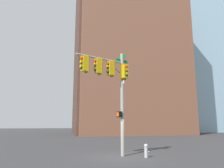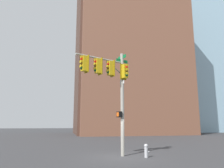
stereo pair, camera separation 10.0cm
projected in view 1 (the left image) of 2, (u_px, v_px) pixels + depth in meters
ground_plane at (121, 157)px, 14.44m from camera, size 200.00×200.00×0.00m
signal_pole_assembly at (112, 82)px, 15.16m from camera, size 3.95×1.93×7.27m
fire_hydrant at (146, 150)px, 14.27m from camera, size 0.34×0.26×0.87m
building_brick_nearside at (120, 56)px, 51.59m from camera, size 20.51×15.91×35.99m
building_brick_midblock at (128, 64)px, 50.50m from camera, size 23.02×17.45×31.65m
building_glass_tower at (172, 26)px, 72.42m from camera, size 23.02×26.56×68.24m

